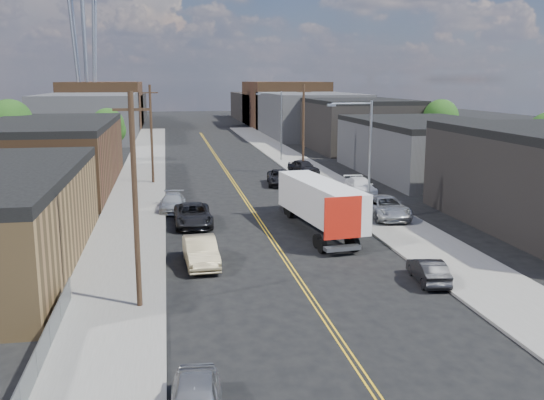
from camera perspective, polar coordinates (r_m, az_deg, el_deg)
name	(u,v)px	position (r m, az deg, el deg)	size (l,w,h in m)	color
ground	(220,162)	(78.39, -4.90, 3.54)	(260.00, 260.00, 0.00)	black
centerline	(233,181)	(63.63, -3.70, 1.76)	(0.32, 120.00, 0.01)	gold
sidewalk_left	(140,183)	(63.32, -12.28, 1.55)	(5.00, 140.00, 0.15)	slate
sidewalk_right	(321,178)	(65.31, 4.62, 2.06)	(5.00, 140.00, 0.15)	slate
warehouse_brown	(49,155)	(62.84, -20.22, 4.01)	(12.00, 26.00, 6.60)	#4B311E
industrial_right_b	(428,147)	(69.99, 14.45, 4.82)	(14.00, 24.00, 6.10)	#333335
industrial_right_c	(357,124)	(94.13, 7.96, 7.09)	(14.00, 22.00, 7.60)	black
skyline_left_a	(90,117)	(113.37, -16.75, 7.52)	(16.00, 30.00, 8.00)	#333335
skyline_right_a	(309,114)	(115.71, 3.51, 8.04)	(16.00, 30.00, 8.00)	#333335
skyline_left_b	(103,105)	(138.15, -15.58, 8.59)	(16.00, 26.00, 10.00)	#4B311E
skyline_right_b	(284,104)	(140.08, 1.13, 9.02)	(16.00, 26.00, 10.00)	#4B311E
skyline_left_c	(112,108)	(158.11, -14.86, 8.37)	(16.00, 40.00, 7.00)	black
skyline_right_c	(269,107)	(159.80, -0.26, 8.77)	(16.00, 40.00, 7.00)	black
streetlight_near	(365,151)	(45.04, 8.73, 4.56)	(3.39, 0.25, 9.00)	gray
streetlight_far	(278,120)	(78.88, 0.59, 7.52)	(3.39, 0.25, 9.00)	gray
utility_pole_left_near	(135,200)	(27.96, -12.75, -0.05)	(1.60, 0.26, 10.00)	black
utility_pole_left_far	(151,134)	(62.64, -11.28, 6.16)	(1.60, 0.26, 10.00)	black
utility_pole_right	(303,129)	(67.29, 2.97, 6.70)	(1.60, 0.26, 10.00)	black
chainlink_fence	(36,364)	(23.59, -21.30, -14.19)	(0.05, 16.00, 1.22)	slate
tree_left_mid	(11,125)	(74.59, -23.38, 6.51)	(5.10, 5.04, 8.37)	black
tree_left_far	(108,127)	(79.95, -15.15, 6.63)	(4.35, 4.20, 6.97)	black
tree_right_far	(441,119)	(85.85, 15.62, 7.31)	(4.85, 4.76, 7.91)	black
semi_truck	(315,200)	(42.96, 4.09, -0.04)	(3.82, 14.28, 3.66)	silver
car_left_b	(201,252)	(34.98, -6.72, -4.85)	(1.74, 4.99, 1.64)	#988863
car_left_c	(193,215)	(44.50, -7.45, -1.40)	(2.65, 5.75, 1.60)	black
car_left_d	(173,203)	(49.70, -9.33, -0.25)	(1.94, 4.78, 1.39)	#B3B6B8
car_right_oncoming	(428,271)	(33.00, 14.50, -6.47)	(1.35, 3.88, 1.28)	black
car_right_lot_a	(386,207)	(46.75, 10.65, -0.68)	(2.70, 5.85, 1.62)	#A1A3A6
car_right_lot_b	(360,186)	(55.87, 8.29, 1.27)	(2.11, 5.18, 1.50)	white
car_right_lot_c	(304,167)	(67.47, 2.99, 3.12)	(1.87, 4.66, 1.59)	black
car_ahead_truck	(280,178)	(61.22, 0.79, 2.13)	(2.53, 5.50, 1.53)	black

